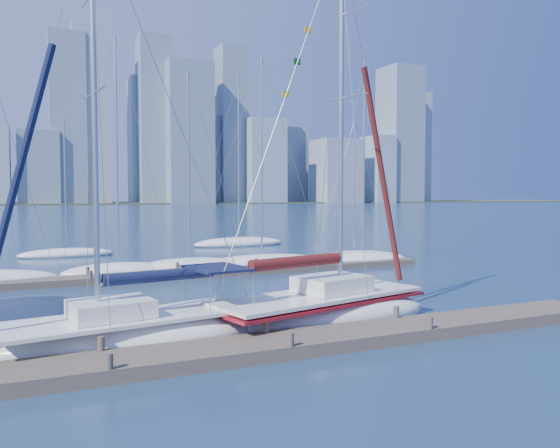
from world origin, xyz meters
name	(u,v)px	position (x,y,z in m)	size (l,w,h in m)	color
ground	(278,352)	(0.00, 0.00, 0.00)	(700.00, 700.00, 0.00)	#172E4B
near_dock	(278,345)	(0.00, 0.00, 0.20)	(26.00, 2.00, 0.40)	#443C32
far_dock	(198,273)	(2.00, 16.00, 0.18)	(30.00, 1.80, 0.36)	#443C32
far_shore	(47,204)	(0.00, 320.00, 0.00)	(800.00, 100.00, 1.50)	#38472D
sailboat_navy	(130,312)	(-3.98, 2.39, 1.09)	(8.71, 4.02, 13.88)	white
sailboat_maroon	(320,293)	(2.97, 2.84, 1.12)	(9.60, 5.10, 15.00)	white
bg_boat_1	(119,270)	(-2.15, 18.33, 0.29)	(6.89, 4.55, 14.37)	white
bg_boat_2	(190,267)	(2.16, 18.38, 0.28)	(7.15, 2.54, 12.75)	white
bg_boat_3	(262,262)	(7.12, 18.60, 0.28)	(8.90, 2.40, 14.22)	white
bg_boat_4	(363,259)	(14.08, 17.07, 0.30)	(7.47, 4.43, 14.38)	white
bg_boat_5	(354,257)	(14.73, 19.30, 0.22)	(6.95, 2.73, 10.48)	white
bg_boat_6	(67,254)	(-4.42, 30.21, 0.22)	(7.28, 3.20, 10.88)	white
bg_boat_7	(239,243)	(10.83, 33.20, 0.30)	(8.78, 2.52, 16.25)	white
skyline	(95,139)	(23.36, 290.48, 34.72)	(502.92, 51.31, 107.04)	#7D93A1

